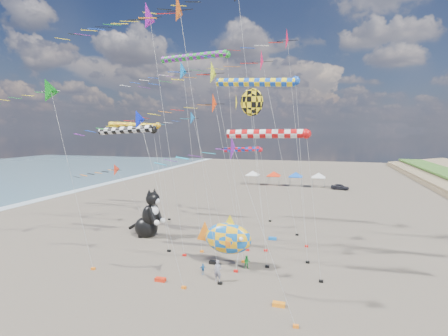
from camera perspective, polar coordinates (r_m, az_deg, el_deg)
name	(u,v)px	position (r m, az deg, el deg)	size (l,w,h in m)	color
ground	(165,319)	(25.92, -9.68, -23.18)	(260.00, 260.00, 0.00)	#50473B
delta_kite_0	(164,15)	(30.71, -9.70, 23.40)	(12.93, 2.46, 23.34)	#DB5212
delta_kite_1	(40,94)	(36.29, -27.84, 10.70)	(12.12, 2.30, 17.44)	#0E8017
delta_kite_3	(250,62)	(43.77, 4.28, 16.82)	(17.77, 2.92, 22.53)	#E51950
delta_kite_4	(172,75)	(37.02, -8.50, 14.83)	(9.04, 1.98, 19.64)	#0E7ADD
delta_kite_5	(117,173)	(48.74, -17.06, -0.71)	(9.74, 1.78, 8.35)	#FF381A
delta_kite_6	(277,42)	(39.47, 8.72, 19.69)	(11.68, 2.44, 23.48)	red
delta_kite_7	(186,121)	(44.05, -6.20, 7.61)	(10.32, 1.73, 15.12)	blue
delta_kite_8	(206,107)	(33.68, -3.02, 9.96)	(10.67, 2.12, 16.31)	#FF3C10
delta_kite_9	(135,124)	(28.88, -14.35, 6.90)	(8.68, 1.63, 14.37)	#0B1FD1
delta_kite_10	(210,73)	(37.43, -2.38, 15.24)	(12.14, 2.62, 20.15)	#E8FA24
delta_kite_11	(221,153)	(22.71, -0.56, 2.40)	(9.82, 1.81, 12.43)	#681A94
delta_kite_12	(145,23)	(37.61, -12.76, 22.15)	(13.42, 2.74, 24.77)	#8F149C
windsock_0	(244,150)	(48.94, 3.30, 2.95)	(6.94, 0.67, 10.39)	red
windsock_1	(271,135)	(29.51, 7.65, 5.44)	(8.28, 0.78, 12.78)	red
windsock_2	(197,57)	(47.46, -4.42, 17.62)	(10.67, 0.91, 22.66)	#1B9428
windsock_3	(129,131)	(38.01, -15.25, 5.92)	(8.15, 0.78, 13.12)	black
windsock_4	(136,126)	(51.56, -14.15, 6.71)	(9.36, 0.84, 13.83)	orange
windsock_5	(259,83)	(34.11, 5.81, 13.66)	(9.27, 0.83, 17.64)	blue
angelfish_kite	(250,103)	(33.93, 4.22, 10.47)	(3.74, 3.02, 16.68)	yellow
cat_inflatable	(148,213)	(42.90, -12.25, -7.12)	(4.35, 2.17, 5.87)	black
fish_inflatable	(228,238)	(32.96, 0.58, -11.38)	(5.94, 2.72, 4.99)	blue
person_adult	(218,271)	(30.55, -1.03, -16.46)	(0.67, 0.44, 1.84)	gray
child_green	(247,262)	(33.29, 3.77, -15.09)	(0.60, 0.47, 1.24)	#1A872E
child_blue	(203,269)	(32.14, -3.47, -16.13)	(0.57, 0.24, 0.98)	#2363AA
kite_bag_0	(273,238)	(41.86, 7.93, -11.33)	(0.90, 0.44, 0.30)	blue
kite_bag_1	(160,280)	(31.36, -10.34, -17.48)	(0.90, 0.44, 0.30)	red
kite_bag_2	(279,304)	(27.36, 8.93, -21.14)	(0.90, 0.44, 0.30)	orange
kite_bag_3	(214,262)	(34.47, -1.65, -15.15)	(0.90, 0.44, 0.30)	black
tent_row	(285,172)	(81.31, 9.89, -0.70)	(19.20, 4.20, 3.80)	white
parked_car	(340,187)	(79.30, 18.42, -2.93)	(1.50, 3.73, 1.27)	#26262D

